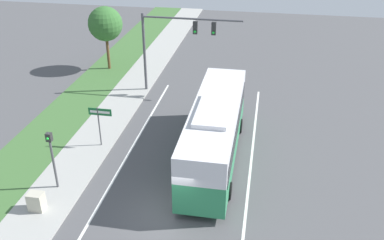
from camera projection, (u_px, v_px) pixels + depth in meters
name	position (u px, v px, depth m)	size (l,w,h in m)	color
ground_plane	(170.00, 212.00, 20.71)	(80.00, 80.00, 0.00)	#4C4C4F
sidewalk	(51.00, 197.00, 21.66)	(2.80, 80.00, 0.12)	#9E9E99
lane_divider_near	(100.00, 203.00, 21.27)	(0.14, 30.00, 0.01)	silver
lane_divider_far	(245.00, 221.00, 20.14)	(0.14, 30.00, 0.01)	silver
bus	(215.00, 129.00, 23.86)	(2.65, 11.07, 3.69)	#2D8956
signal_gantry	(174.00, 37.00, 30.97)	(7.33, 0.41, 6.05)	#4C4C51
pedestrian_signal	(52.00, 152.00, 21.29)	(0.28, 0.34, 3.33)	#4C4C51
street_sign	(100.00, 119.00, 25.13)	(1.41, 0.08, 2.65)	#4C4C51
utility_cabinet	(36.00, 201.00, 20.49)	(0.73, 0.56, 0.93)	#B7B29E
roadside_tree	(105.00, 24.00, 35.46)	(2.86, 2.86, 5.36)	brown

